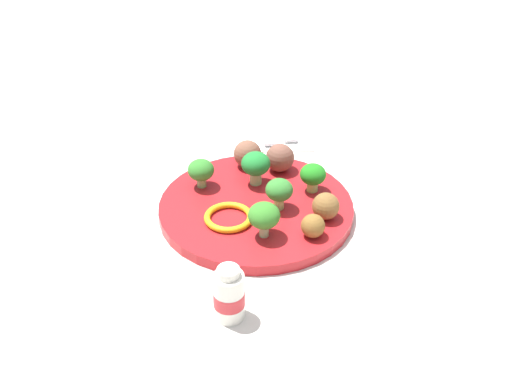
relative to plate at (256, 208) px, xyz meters
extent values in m
plane|color=silver|center=(0.00, 0.00, -0.01)|extent=(4.00, 4.00, 0.00)
cylinder|color=red|center=(0.00, 0.00, 0.00)|extent=(0.28, 0.28, 0.02)
cylinder|color=#A7CF73|center=(0.01, 0.03, 0.02)|extent=(0.01, 0.01, 0.02)
ellipsoid|color=#347B2F|center=(0.01, 0.03, 0.04)|extent=(0.04, 0.04, 0.03)
cylinder|color=#8EBE7A|center=(-0.05, 0.00, 0.02)|extent=(0.02, 0.02, 0.02)
ellipsoid|color=#207D30|center=(-0.05, 0.00, 0.04)|extent=(0.04, 0.04, 0.03)
cylinder|color=#8DBB6C|center=(-0.05, -0.08, 0.01)|extent=(0.01, 0.01, 0.01)
ellipsoid|color=#337D2B|center=(-0.05, -0.08, 0.04)|extent=(0.04, 0.04, 0.03)
cylinder|color=#9EC966|center=(-0.03, 0.08, 0.01)|extent=(0.02, 0.02, 0.01)
ellipsoid|color=#22801D|center=(-0.03, 0.08, 0.04)|extent=(0.04, 0.04, 0.03)
cylinder|color=#99B97C|center=(0.08, 0.01, 0.02)|extent=(0.01, 0.01, 0.02)
ellipsoid|color=#378029|center=(0.08, 0.01, 0.04)|extent=(0.04, 0.04, 0.03)
sphere|color=brown|center=(0.03, 0.10, 0.03)|extent=(0.04, 0.04, 0.04)
sphere|color=brown|center=(-0.11, -0.01, 0.03)|extent=(0.04, 0.04, 0.04)
sphere|color=brown|center=(0.08, 0.07, 0.02)|extent=(0.03, 0.03, 0.03)
sphere|color=brown|center=(-0.09, 0.04, 0.03)|extent=(0.04, 0.04, 0.04)
torus|color=yellow|center=(0.04, -0.04, 0.01)|extent=(0.09, 0.09, 0.01)
cube|color=white|center=(-0.26, 0.04, -0.01)|extent=(0.17, 0.12, 0.01)
cube|color=silver|center=(-0.28, 0.06, 0.00)|extent=(0.09, 0.02, 0.01)
cube|color=silver|center=(-0.22, 0.06, 0.00)|extent=(0.03, 0.02, 0.01)
cube|color=silver|center=(-0.29, 0.02, 0.00)|extent=(0.09, 0.02, 0.01)
cube|color=silver|center=(-0.22, 0.02, 0.00)|extent=(0.06, 0.02, 0.01)
cylinder|color=white|center=(0.21, -0.03, 0.02)|extent=(0.04, 0.04, 0.06)
cylinder|color=red|center=(0.21, -0.03, 0.02)|extent=(0.04, 0.04, 0.02)
cylinder|color=silver|center=(0.21, -0.03, 0.06)|extent=(0.03, 0.03, 0.01)
camera|label=1|loc=(0.75, -0.01, 0.52)|focal=44.15mm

